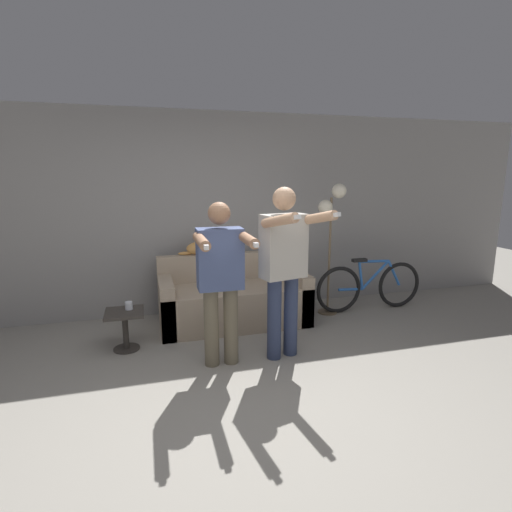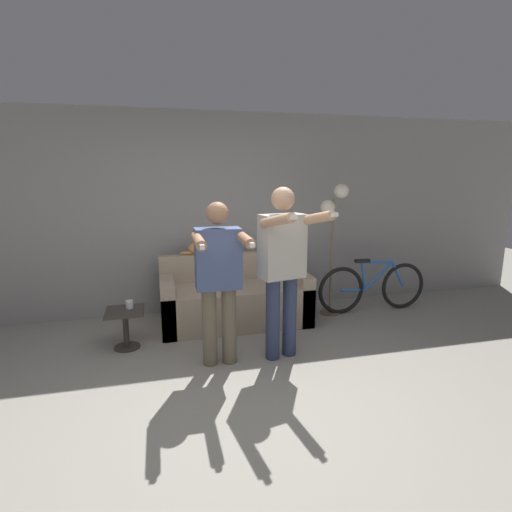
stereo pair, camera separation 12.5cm
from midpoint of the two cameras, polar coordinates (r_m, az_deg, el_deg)
ground_plane at (r=3.31m, az=-2.31°, el=-21.58°), size 16.00×16.00×0.00m
wall_back at (r=5.28m, az=-8.01°, el=5.92°), size 10.00×0.05×2.60m
couch at (r=4.96m, az=-2.35°, el=-6.29°), size 1.78×0.82×0.82m
person_left at (r=3.72m, az=-4.39°, el=-2.58°), size 0.49×0.67×1.57m
person_right at (r=3.85m, az=4.81°, el=-0.77°), size 0.60×0.74×1.70m
cat at (r=5.06m, az=-6.87°, el=1.23°), size 0.48×0.11×0.19m
floor_lamp at (r=5.17m, az=11.75°, el=5.89°), size 0.36×0.25×1.70m
side_table at (r=4.44m, az=-17.39°, el=-8.88°), size 0.39×0.39×0.42m
cup at (r=4.44m, az=-16.87°, el=-6.63°), size 0.08×0.08×0.08m
bicycle at (r=5.59m, az=16.93°, el=-4.26°), size 1.55×0.07×0.72m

